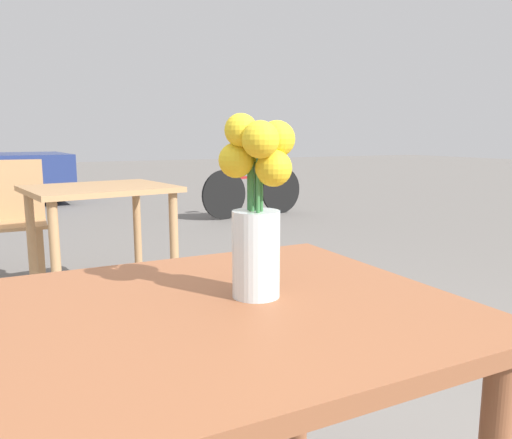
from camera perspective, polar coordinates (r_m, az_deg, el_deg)
table_front at (r=0.95m, az=-3.47°, el=-16.02°), size 0.82×0.73×0.71m
flower_vase at (r=0.90m, az=0.06°, el=1.25°), size 0.14×0.15×0.33m
table_back at (r=2.99m, az=-17.36°, el=1.22°), size 0.86×0.76×0.72m
bicycle at (r=6.31m, az=-0.25°, el=3.26°), size 1.47×0.44×0.70m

